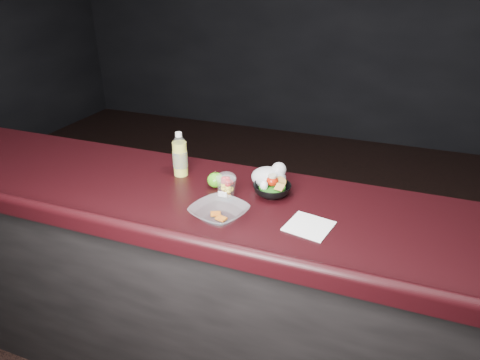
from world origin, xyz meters
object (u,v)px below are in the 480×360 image
Objects in this scene: snack_bowl at (272,189)px; lemonade_bottle at (180,157)px; green_apple at (216,180)px; takeout_bowl at (219,213)px; fruit_cup at (226,186)px.

lemonade_bottle is at bearing 174.69° from snack_bowl.
green_apple reaches higher than takeout_bowl.
takeout_bowl is (-0.13, -0.26, -0.00)m from snack_bowl.
snack_bowl is 0.77× the size of takeout_bowl.
green_apple is (0.20, -0.06, -0.05)m from lemonade_bottle.
fruit_cup is at bearing -149.32° from snack_bowl.
snack_bowl is (0.25, 0.02, -0.00)m from green_apple.
fruit_cup is 0.46× the size of takeout_bowl.
takeout_bowl is (0.12, -0.24, -0.01)m from green_apple.
fruit_cup is 0.20m from snack_bowl.
lemonade_bottle is 0.46m from snack_bowl.
takeout_bowl is (0.04, -0.16, -0.04)m from fruit_cup.
lemonade_bottle reaches higher than green_apple.
snack_bowl reaches higher than takeout_bowl.
lemonade_bottle reaches higher than snack_bowl.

